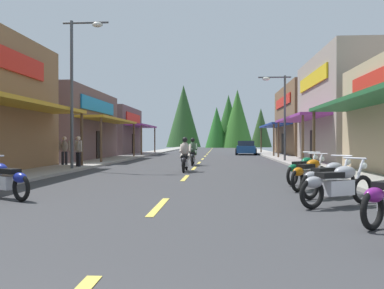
% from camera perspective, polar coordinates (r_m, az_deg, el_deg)
% --- Properties ---
extents(ground, '(10.30, 99.76, 0.10)m').
position_cam_1_polar(ground, '(35.82, 1.82, -1.79)').
color(ground, '#38383A').
extents(sidewalk_left, '(2.32, 99.76, 0.12)m').
position_cam_1_polar(sidewalk_left, '(36.59, -8.11, -1.58)').
color(sidewalk_left, '#9E9991').
rests_on(sidewalk_left, ground).
extents(sidewalk_right, '(2.32, 99.76, 0.12)m').
position_cam_1_polar(sidewalk_right, '(36.15, 11.87, -1.61)').
color(sidewalk_right, '#9E9991').
rests_on(sidewalk_right, ground).
extents(centerline_dashes, '(0.16, 75.57, 0.01)m').
position_cam_1_polar(centerline_dashes, '(39.20, 1.99, -1.51)').
color(centerline_dashes, '#E0C64C').
rests_on(centerline_dashes, ground).
extents(storefront_left_middle, '(9.79, 10.88, 5.02)m').
position_cam_1_polar(storefront_left_middle, '(31.53, -19.91, 2.52)').
color(storefront_left_middle, brown).
rests_on(storefront_left_middle, ground).
extents(storefront_left_far, '(10.65, 9.02, 4.75)m').
position_cam_1_polar(storefront_left_far, '(42.78, -14.01, 1.82)').
color(storefront_left_far, brown).
rests_on(storefront_left_far, ground).
extents(storefront_right_middle, '(10.13, 10.73, 6.97)m').
position_cam_1_polar(storefront_right_middle, '(29.30, 24.57, 4.56)').
color(storefront_right_middle, gray).
rests_on(storefront_right_middle, ground).
extents(storefront_right_far, '(8.04, 12.07, 6.64)m').
position_cam_1_polar(storefront_right_far, '(41.04, 16.96, 3.19)').
color(storefront_right_far, brown).
rests_on(storefront_right_far, ground).
extents(streetlamp_left, '(2.13, 0.30, 6.95)m').
position_cam_1_polar(streetlamp_left, '(19.75, -15.71, 9.41)').
color(streetlamp_left, '#474C51').
rests_on(streetlamp_left, ground).
extents(streetlamp_right, '(2.13, 0.30, 5.66)m').
position_cam_1_polar(streetlamp_right, '(27.25, 12.19, 5.44)').
color(streetlamp_right, '#474C51').
rests_on(streetlamp_right, ground).
extents(motorcycle_parked_right_2, '(1.88, 1.21, 1.04)m').
position_cam_1_polar(motorcycle_parked_right_2, '(9.20, 19.72, -5.19)').
color(motorcycle_parked_right_2, black).
rests_on(motorcycle_parked_right_2, ground).
extents(motorcycle_parked_right_3, '(1.72, 1.44, 1.04)m').
position_cam_1_polar(motorcycle_parked_right_3, '(10.63, 18.63, -4.42)').
color(motorcycle_parked_right_3, black).
rests_on(motorcycle_parked_right_3, ground).
extents(motorcycle_parked_right_4, '(1.42, 1.73, 1.04)m').
position_cam_1_polar(motorcycle_parked_right_4, '(12.15, 16.17, -3.80)').
color(motorcycle_parked_right_4, black).
rests_on(motorcycle_parked_right_4, ground).
extents(motorcycle_parked_right_5, '(1.44, 1.71, 1.04)m').
position_cam_1_polar(motorcycle_parked_right_5, '(13.63, 15.41, -3.33)').
color(motorcycle_parked_right_5, black).
rests_on(motorcycle_parked_right_5, ground).
extents(motorcycle_parked_left_2, '(1.88, 1.20, 1.04)m').
position_cam_1_polar(motorcycle_parked_left_2, '(10.77, -24.89, -4.38)').
color(motorcycle_parked_left_2, black).
rests_on(motorcycle_parked_left_2, ground).
extents(rider_cruising_lead, '(0.60, 2.14, 1.57)m').
position_cam_1_polar(rider_cruising_lead, '(18.38, -0.99, -1.80)').
color(rider_cruising_lead, black).
rests_on(rider_cruising_lead, ground).
extents(rider_cruising_trailing, '(0.60, 2.14, 1.57)m').
position_cam_1_polar(rider_cruising_trailing, '(22.99, 0.11, -1.33)').
color(rider_cruising_trailing, black).
rests_on(rider_cruising_trailing, ground).
extents(pedestrian_by_shop, '(0.47, 0.43, 1.63)m').
position_cam_1_polar(pedestrian_by_shop, '(20.99, -15.67, -0.74)').
color(pedestrian_by_shop, black).
rests_on(pedestrian_by_shop, ground).
extents(pedestrian_browsing, '(0.50, 0.41, 1.63)m').
position_cam_1_polar(pedestrian_browsing, '(22.70, -17.47, -0.65)').
color(pedestrian_browsing, black).
rests_on(pedestrian_browsing, ground).
extents(parked_car_curbside, '(2.27, 4.40, 1.40)m').
position_cam_1_polar(parked_car_curbside, '(41.19, 7.58, -0.47)').
color(parked_car_curbside, '#1E4C8C').
rests_on(parked_car_curbside, ground).
extents(treeline_backdrop, '(23.16, 13.99, 13.82)m').
position_cam_1_polar(treeline_backdrop, '(87.17, 3.18, 3.51)').
color(treeline_backdrop, '#306923').
rests_on(treeline_backdrop, ground).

